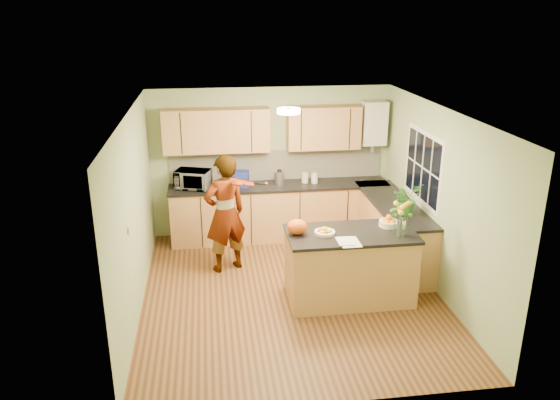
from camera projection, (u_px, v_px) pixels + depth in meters
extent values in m
plane|color=#502A17|center=(291.00, 293.00, 7.51)|extent=(4.50, 4.50, 0.00)
cube|color=silver|center=(292.00, 112.00, 6.67)|extent=(4.00, 4.50, 0.02)
cube|color=#97AE7C|center=(271.00, 162.00, 9.19)|extent=(4.00, 0.02, 2.50)
cube|color=#97AE7C|center=(329.00, 292.00, 4.99)|extent=(4.00, 0.02, 2.50)
cube|color=#97AE7C|center=(134.00, 215.00, 6.84)|extent=(0.02, 4.50, 2.50)
cube|color=#97AE7C|center=(438.00, 201.00, 7.34)|extent=(0.02, 4.50, 2.50)
cube|color=#AE7945|center=(279.00, 212.00, 9.19)|extent=(3.60, 0.60, 0.90)
cube|color=black|center=(279.00, 186.00, 9.02)|extent=(3.64, 0.62, 0.04)
cube|color=#AE7945|center=(392.00, 232.00, 8.37)|extent=(0.60, 2.20, 0.90)
cube|color=black|center=(394.00, 204.00, 8.21)|extent=(0.62, 2.24, 0.04)
cube|color=white|center=(277.00, 165.00, 9.21)|extent=(3.60, 0.02, 0.52)
cube|color=#AE7945|center=(216.00, 130.00, 8.72)|extent=(1.70, 0.34, 0.70)
cube|color=#AE7945|center=(323.00, 127.00, 8.94)|extent=(1.20, 0.34, 0.70)
cube|color=white|center=(374.00, 123.00, 9.04)|extent=(0.40, 0.30, 0.72)
cylinder|color=#B7B7BC|center=(372.00, 146.00, 9.17)|extent=(0.06, 0.06, 0.20)
cube|color=white|center=(423.00, 167.00, 7.80)|extent=(0.01, 1.30, 1.05)
cube|color=black|center=(423.00, 167.00, 7.80)|extent=(0.01, 1.18, 0.92)
cube|color=white|center=(129.00, 230.00, 6.26)|extent=(0.02, 0.09, 0.09)
cylinder|color=#FFEABF|center=(289.00, 111.00, 6.97)|extent=(0.30, 0.30, 0.06)
cylinder|color=white|center=(289.00, 109.00, 6.96)|extent=(0.10, 0.10, 0.02)
cube|color=#AE7945|center=(349.00, 267.00, 7.23)|extent=(1.63, 0.82, 0.92)
cube|color=black|center=(351.00, 234.00, 7.07)|extent=(1.67, 0.86, 0.04)
cylinder|color=beige|center=(325.00, 233.00, 7.01)|extent=(0.27, 0.27, 0.04)
cylinder|color=beige|center=(389.00, 223.00, 7.26)|extent=(0.26, 0.26, 0.08)
cylinder|color=silver|center=(401.00, 227.00, 6.93)|extent=(0.11, 0.11, 0.22)
ellipsoid|color=#E45312|center=(297.00, 227.00, 6.98)|extent=(0.27, 0.23, 0.20)
cube|color=silver|center=(350.00, 242.00, 6.76)|extent=(0.25, 0.34, 0.01)
imported|color=#DBAB86|center=(225.00, 214.00, 7.91)|extent=(0.76, 0.65, 1.77)
imported|color=white|center=(193.00, 179.00, 8.80)|extent=(0.63, 0.52, 0.30)
cube|color=navy|center=(239.00, 179.00, 8.90)|extent=(0.35, 0.28, 0.25)
cylinder|color=#B7B7BC|center=(279.00, 178.00, 8.97)|extent=(0.17, 0.17, 0.23)
sphere|color=black|center=(279.00, 169.00, 8.92)|extent=(0.08, 0.08, 0.08)
cylinder|color=beige|center=(305.00, 178.00, 9.10)|extent=(0.13, 0.13, 0.17)
cylinder|color=white|center=(315.00, 178.00, 9.08)|extent=(0.13, 0.13, 0.17)
imported|color=#347A28|center=(406.00, 198.00, 7.68)|extent=(0.52, 0.49, 0.45)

